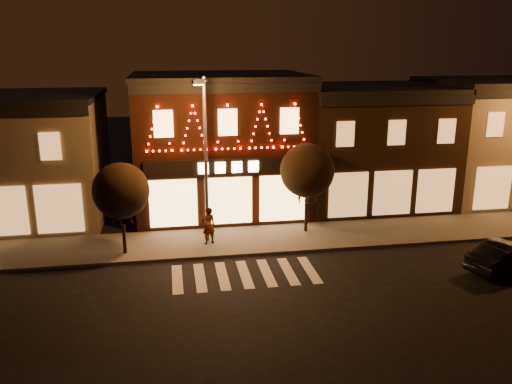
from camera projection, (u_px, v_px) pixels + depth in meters
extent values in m
plane|color=black|center=(260.00, 319.00, 19.70)|extent=(120.00, 120.00, 0.00)
cube|color=#47423D|center=(271.00, 239.00, 27.59)|extent=(44.00, 4.00, 0.15)
cube|color=black|center=(220.00, 146.00, 31.91)|extent=(10.00, 8.00, 8.00)
cube|color=black|center=(219.00, 76.00, 30.78)|extent=(10.20, 8.20, 0.30)
cube|color=black|center=(227.00, 88.00, 27.05)|extent=(10.00, 0.25, 0.50)
cube|color=black|center=(228.00, 167.00, 28.12)|extent=(9.00, 0.15, 0.90)
cube|color=#FFD87F|center=(229.00, 167.00, 28.03)|extent=(3.40, 0.08, 0.60)
cube|color=#382513|center=(368.00, 147.00, 33.54)|extent=(9.00, 8.00, 7.20)
cube|color=black|center=(372.00, 88.00, 32.52)|extent=(9.20, 8.20, 0.30)
cube|color=black|center=(399.00, 101.00, 28.79)|extent=(9.00, 0.25, 0.50)
cube|color=#6D614D|center=(497.00, 141.00, 34.94)|extent=(9.00, 8.00, 7.50)
cube|color=black|center=(504.00, 81.00, 33.88)|extent=(9.20, 8.20, 0.30)
cylinder|color=#59595E|center=(206.00, 162.00, 26.10)|extent=(0.17, 0.17, 8.32)
cylinder|color=#59595E|center=(201.00, 80.00, 24.20)|extent=(0.47, 1.65, 0.10)
cube|color=#59595E|center=(198.00, 82.00, 23.41)|extent=(0.57, 0.40, 0.19)
cube|color=orange|center=(198.00, 85.00, 23.45)|extent=(0.43, 0.29, 0.05)
cylinder|color=black|center=(124.00, 239.00, 25.37)|extent=(0.17, 0.17, 1.46)
sphere|color=black|center=(121.00, 191.00, 24.71)|extent=(2.68, 2.68, 2.68)
cylinder|color=black|center=(306.00, 217.00, 28.34)|extent=(0.17, 0.17, 1.58)
sphere|color=black|center=(307.00, 171.00, 27.64)|extent=(2.88, 2.88, 2.88)
imported|color=black|center=(508.00, 256.00, 23.73)|extent=(4.45, 2.78, 1.39)
imported|color=gray|center=(209.00, 226.00, 26.47)|extent=(0.82, 0.68, 1.93)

